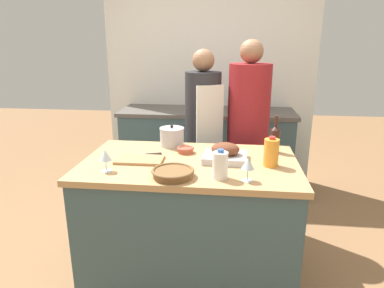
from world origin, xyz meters
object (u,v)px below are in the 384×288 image
at_px(wicker_basket, 173,173).
at_px(wine_glass_left, 105,156).
at_px(roasting_pan, 225,154).
at_px(wine_bottle_green, 275,138).
at_px(wine_glass_right, 248,164).
at_px(milk_jug, 220,165).
at_px(stand_mixer, 247,101).
at_px(juice_jug, 271,152).
at_px(condiment_bottle_short, 258,103).
at_px(mixing_bowl, 186,150).
at_px(condiment_bottle_tall, 232,106).
at_px(person_cook_guest, 248,129).
at_px(knife_chef, 142,155).
at_px(condiment_bottle_extra, 196,103).
at_px(stock_pot, 172,137).
at_px(cutting_board, 140,160).
at_px(person_cook_aproned, 203,132).

distance_m(wicker_basket, wine_glass_left, 0.43).
height_order(roasting_pan, wine_bottle_green, wine_bottle_green).
bearing_deg(wine_glass_right, milk_jug, 171.80).
height_order(milk_jug, wine_glass_left, milk_jug).
bearing_deg(stand_mixer, milk_jug, -96.78).
bearing_deg(juice_jug, condiment_bottle_short, 89.15).
distance_m(mixing_bowl, condiment_bottle_tall, 1.31).
height_order(mixing_bowl, person_cook_guest, person_cook_guest).
xyz_separation_m(knife_chef, condiment_bottle_short, (0.89, 1.54, 0.11)).
distance_m(milk_jug, condiment_bottle_extra, 1.86).
bearing_deg(juice_jug, wine_bottle_green, 79.15).
bearing_deg(condiment_bottle_extra, stand_mixer, -3.47).
bearing_deg(wine_glass_left, stand_mixer, 62.83).
height_order(mixing_bowl, wine_glass_right, wine_glass_right).
bearing_deg(mixing_bowl, wicker_basket, -91.67).
xyz_separation_m(condiment_bottle_short, condiment_bottle_extra, (-0.67, -0.06, -0.00)).
relative_size(stock_pot, wine_glass_right, 1.31).
xyz_separation_m(roasting_pan, milk_jug, (-0.02, -0.31, 0.03)).
bearing_deg(cutting_board, roasting_pan, 7.32).
height_order(wicker_basket, condiment_bottle_tall, condiment_bottle_tall).
relative_size(knife_chef, stand_mixer, 1.03).
relative_size(milk_jug, condiment_bottle_short, 1.07).
relative_size(milk_jug, person_cook_guest, 0.11).
height_order(wicker_basket, condiment_bottle_extra, condiment_bottle_extra).
xyz_separation_m(roasting_pan, wine_bottle_green, (0.35, 0.22, 0.06)).
bearing_deg(wine_glass_left, knife_chef, 66.96).
distance_m(wicker_basket, person_cook_aproned, 1.08).
distance_m(milk_jug, stand_mixer, 1.82).
relative_size(wicker_basket, stock_pot, 1.36).
bearing_deg(wine_bottle_green, wine_glass_left, -154.65).
distance_m(roasting_pan, condiment_bottle_tall, 1.40).
relative_size(stock_pot, condiment_bottle_short, 1.12).
distance_m(mixing_bowl, juice_jug, 0.61).
bearing_deg(stock_pot, milk_jug, -57.45).
xyz_separation_m(roasting_pan, juice_jug, (0.29, -0.07, 0.04)).
distance_m(cutting_board, milk_jug, 0.60).
height_order(knife_chef, person_cook_guest, person_cook_guest).
bearing_deg(stock_pot, condiment_bottle_tall, 68.10).
height_order(milk_jug, knife_chef, milk_jug).
height_order(wine_bottle_green, person_cook_guest, person_cook_guest).
bearing_deg(stock_pot, juice_jug, -27.41).
relative_size(milk_jug, wine_glass_left, 1.27).
height_order(wine_glass_right, condiment_bottle_extra, condiment_bottle_extra).
bearing_deg(knife_chef, stock_pot, 56.01).
distance_m(wine_bottle_green, person_cook_guest, 0.58).
bearing_deg(condiment_bottle_tall, roasting_pan, -91.43).
xyz_separation_m(juice_jug, wine_bottle_green, (0.06, 0.29, 0.02)).
height_order(stock_pot, juice_jug, juice_jug).
bearing_deg(wine_bottle_green, stock_pot, 174.47).
bearing_deg(person_cook_guest, stock_pot, -137.81).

